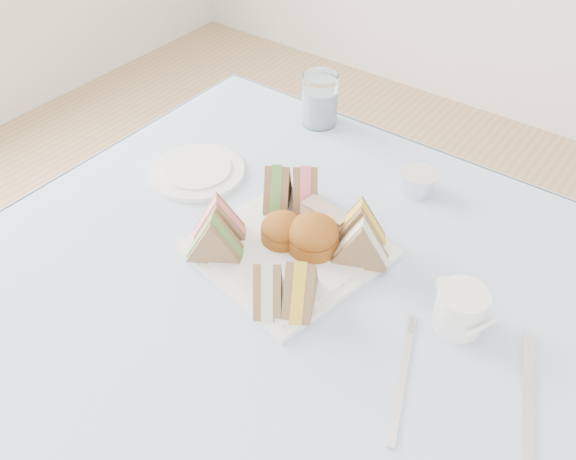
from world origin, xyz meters
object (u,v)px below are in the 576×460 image
Objects in this scene: table at (274,422)px; creamer_jug at (460,309)px; water_glass at (320,99)px; serving_plate at (288,250)px.

table is 0.50m from creamer_jug.
water_glass is (-0.22, 0.45, 0.43)m from table.
creamer_jug is at bearing -35.31° from water_glass.
serving_plate is (-0.03, 0.09, 0.38)m from table.
creamer_jug is (0.48, -0.34, -0.02)m from water_glass.
serving_plate is at bearing 109.49° from table.
serving_plate is 0.41m from water_glass.
creamer_jug is (0.29, 0.03, 0.03)m from serving_plate.
table is at bearing -132.74° from creamer_jug.
table is at bearing -59.34° from serving_plate.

